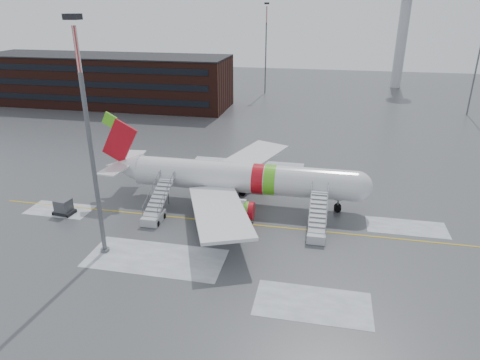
% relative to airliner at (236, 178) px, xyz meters
% --- Properties ---
extents(ground, '(260.00, 260.00, 0.00)m').
position_rel_airliner_xyz_m(ground, '(0.79, -4.67, -3.42)').
color(ground, '#494C4F').
rests_on(ground, ground).
extents(airliner, '(35.03, 32.97, 11.18)m').
position_rel_airliner_xyz_m(airliner, '(0.00, 0.00, 0.00)').
color(airliner, silver).
rests_on(airliner, ground).
extents(airstair_fwd, '(2.05, 7.70, 3.48)m').
position_rel_airliner_xyz_m(airstair_fwd, '(10.63, -6.54, -2.35)').
color(airstair_fwd, '#B8BAC0').
rests_on(airstair_fwd, ground).
extents(airstair_aft, '(2.05, 7.70, 3.48)m').
position_rel_airliner_xyz_m(airstair_aft, '(-8.42, -6.54, -2.35)').
color(airstair_aft, '#AEB1B6').
rests_on(airstair_aft, ground).
extents(pushback_tug, '(2.86, 2.34, 1.52)m').
position_rel_airliner_xyz_m(pushback_tug, '(-0.19, -4.93, -2.75)').
color(pushback_tug, black).
rests_on(pushback_tug, ground).
extents(uld_container, '(2.53, 1.97, 1.92)m').
position_rel_airliner_xyz_m(uld_container, '(-19.97, -7.56, -2.52)').
color(uld_container, black).
rests_on(uld_container, ground).
extents(light_mast_near, '(1.20, 1.20, 23.20)m').
position_rel_airliner_xyz_m(light_mast_near, '(-10.90, -14.45, 8.66)').
color(light_mast_near, '#595B60').
rests_on(light_mast_near, ground).
extents(terminal_building, '(62.00, 16.11, 12.30)m').
position_rel_airliner_xyz_m(terminal_building, '(-44.21, 50.31, 2.78)').
color(terminal_building, '#3F1E16').
rests_on(terminal_building, ground).
extents(control_tower, '(6.40, 6.40, 30.00)m').
position_rel_airliner_xyz_m(control_tower, '(30.79, 90.33, 15.33)').
color(control_tower, '#B2B5BA').
rests_on(control_tower, ground).
extents(light_mast_far_ne, '(1.20, 1.20, 24.25)m').
position_rel_airliner_xyz_m(light_mast_far_ne, '(42.79, 57.33, 10.42)').
color(light_mast_far_ne, '#595B60').
rests_on(light_mast_far_ne, ground).
extents(light_mast_far_n, '(1.20, 1.20, 24.25)m').
position_rel_airliner_xyz_m(light_mast_far_n, '(-7.21, 73.33, 10.42)').
color(light_mast_far_n, '#595B60').
rests_on(light_mast_far_n, ground).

